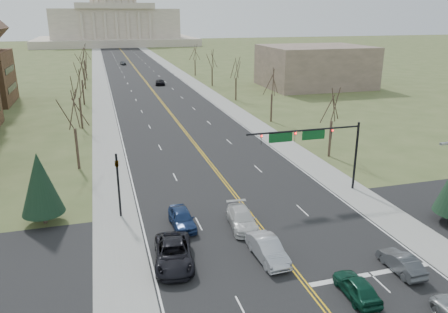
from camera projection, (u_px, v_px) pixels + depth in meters
ground at (300, 278)px, 30.60m from camera, size 600.00×600.00×0.00m
road at (141, 75)px, 130.99m from camera, size 20.00×380.00×0.01m
cross_road at (269, 238)px, 36.07m from camera, size 120.00×14.00×0.01m
sidewalk_left at (99, 76)px, 127.83m from camera, size 4.00×380.00×0.03m
sidewalk_right at (180, 73)px, 134.15m from camera, size 4.00×380.00×0.03m
center_line at (141, 75)px, 130.99m from camera, size 0.42×380.00×0.01m
edge_line_left at (107, 76)px, 128.41m from camera, size 0.15×380.00×0.01m
edge_line_right at (173, 74)px, 133.57m from camera, size 0.15×380.00×0.01m
stop_bar at (371, 274)px, 30.99m from camera, size 9.50×0.50×0.01m
capitol at (115, 19)px, 254.25m from camera, size 90.00×60.00×50.00m
signal_mast at (313, 140)px, 43.07m from camera, size 12.12×0.44×7.20m
signal_left at (118, 178)px, 38.73m from camera, size 0.32×0.36×6.00m
tree_r_0 at (333, 107)px, 54.53m from camera, size 3.74×3.74×8.50m
tree_l_0 at (73, 112)px, 49.91m from camera, size 3.96×3.96×9.00m
tree_r_1 at (272, 83)px, 72.78m from camera, size 3.74×3.74×8.50m
tree_l_1 at (78, 85)px, 68.16m from camera, size 3.96×3.96×9.00m
tree_r_2 at (236, 69)px, 91.04m from camera, size 3.74×3.74×8.50m
tree_l_2 at (81, 70)px, 86.41m from camera, size 3.96×3.96×9.00m
tree_r_3 at (212, 60)px, 109.29m from camera, size 3.74×3.74×8.50m
tree_l_3 at (83, 60)px, 104.67m from camera, size 3.96×3.96×9.00m
tree_r_4 at (195, 53)px, 127.55m from camera, size 3.74×3.74×8.50m
tree_l_4 at (84, 53)px, 122.92m from camera, size 3.96×3.96×9.00m
conifer_l at (40, 183)px, 37.47m from camera, size 3.64×3.64×6.50m
bldg_right_mass at (315, 66)px, 108.92m from camera, size 25.00×20.00×10.00m
car_nb_inner_lead at (357, 287)px, 28.37m from camera, size 1.86×4.25×1.42m
car_nb_outer_lead at (401, 262)px, 31.21m from camera, size 1.45×4.11×1.35m
car_sb_inner_lead at (268, 249)px, 32.68m from camera, size 1.96×4.99×1.62m
car_sb_outer_lead at (174, 254)px, 32.05m from camera, size 3.46×6.27×1.66m
car_sb_inner_second at (242, 219)px, 37.66m from camera, size 2.60×5.37×1.51m
car_sb_outer_second at (182, 218)px, 37.66m from camera, size 1.99×4.71×1.59m
car_far_nb at (160, 82)px, 112.93m from camera, size 2.92×5.26×1.39m
car_far_sb at (123, 63)px, 156.29m from camera, size 2.12×4.33×1.42m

